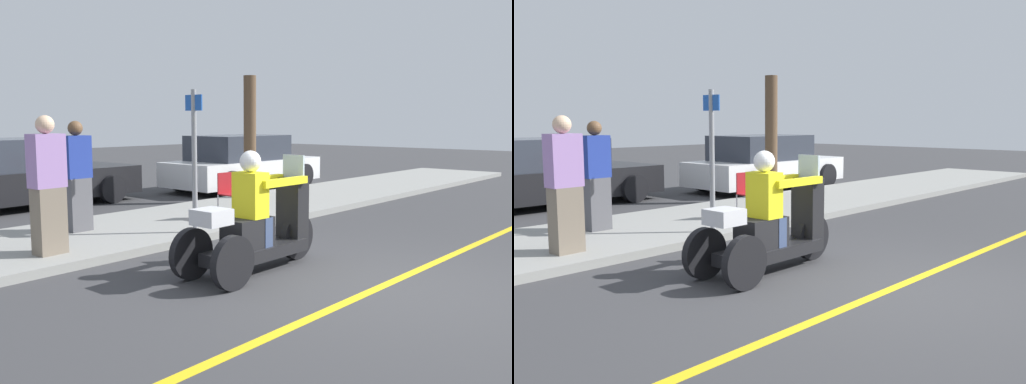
% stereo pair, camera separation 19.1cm
% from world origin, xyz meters
% --- Properties ---
extents(ground_plane, '(60.00, 60.00, 0.00)m').
position_xyz_m(ground_plane, '(0.00, 0.00, 0.00)').
color(ground_plane, '#38383A').
extents(lane_stripe, '(24.00, 0.12, 0.01)m').
position_xyz_m(lane_stripe, '(-0.39, 0.00, 0.00)').
color(lane_stripe, gold).
rests_on(lane_stripe, ground).
extents(sidewalk_strip, '(28.00, 2.80, 0.12)m').
position_xyz_m(sidewalk_strip, '(0.00, 4.60, 0.06)').
color(sidewalk_strip, gray).
rests_on(sidewalk_strip, ground).
extents(motorcycle_trike, '(2.21, 0.77, 1.50)m').
position_xyz_m(motorcycle_trike, '(-0.39, 1.50, 0.54)').
color(motorcycle_trike, black).
rests_on(motorcycle_trike, ground).
extents(spectator_mid_group, '(0.44, 0.28, 1.80)m').
position_xyz_m(spectator_mid_group, '(-1.85, 3.81, 0.99)').
color(spectator_mid_group, '#726656').
rests_on(spectator_mid_group, sidewalk_strip).
extents(spectator_by_tree, '(0.42, 0.26, 1.73)m').
position_xyz_m(spectator_by_tree, '(-0.74, 4.91, 0.95)').
color(spectator_by_tree, '#515156').
rests_on(spectator_by_tree, sidewalk_strip).
extents(folding_chair_set_back, '(0.50, 0.50, 0.82)m').
position_xyz_m(folding_chair_set_back, '(1.63, 3.82, 0.62)').
color(folding_chair_set_back, '#A5A8AD').
rests_on(folding_chair_set_back, sidewalk_strip).
extents(parked_car_lot_center, '(4.82, 2.11, 1.47)m').
position_xyz_m(parked_car_lot_center, '(0.22, 8.71, 0.70)').
color(parked_car_lot_center, black).
rests_on(parked_car_lot_center, ground).
extents(parked_car_lot_left, '(4.54, 2.05, 1.45)m').
position_xyz_m(parked_car_lot_left, '(5.73, 7.32, 0.69)').
color(parked_car_lot_left, silver).
rests_on(parked_car_lot_left, ground).
extents(tree_trunk, '(0.28, 0.28, 2.71)m').
position_xyz_m(tree_trunk, '(4.00, 5.51, 1.48)').
color(tree_trunk, brown).
rests_on(tree_trunk, sidewalk_strip).
extents(street_sign, '(0.08, 0.36, 2.20)m').
position_xyz_m(street_sign, '(0.40, 3.45, 1.32)').
color(street_sign, gray).
rests_on(street_sign, sidewalk_strip).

